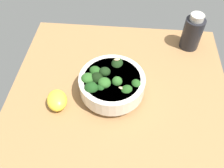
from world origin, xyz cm
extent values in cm
cube|color=#996D42|center=(0.00, 0.00, -1.58)|extent=(64.47, 64.47, 3.16)
cylinder|color=silver|center=(-2.05, 1.17, 0.82)|extent=(10.12, 10.12, 1.64)
cylinder|color=silver|center=(-2.05, 1.17, 4.11)|extent=(18.40, 18.40, 4.93)
cylinder|color=beige|center=(-2.05, 1.17, 6.18)|extent=(15.69, 15.69, 0.80)
cylinder|color=#589D47|center=(-4.24, 2.95, 5.29)|extent=(1.52, 1.61, 1.59)
ellipsoid|color=black|center=(-4.24, 2.95, 6.95)|extent=(4.02, 4.73, 3.64)
cylinder|color=#3C7A32|center=(-4.78, -2.20, 4.67)|extent=(1.30, 1.19, 1.11)
ellipsoid|color=#194216|center=(-4.78, -2.20, 6.01)|extent=(3.82, 3.52, 3.05)
cylinder|color=#3C7A32|center=(-7.26, -2.62, 4.37)|extent=(1.90, 1.79, 1.61)
ellipsoid|color=#194216|center=(-7.26, -2.62, 6.18)|extent=(5.71, 5.56, 5.50)
cylinder|color=#2F662B|center=(4.58, 0.39, 4.08)|extent=(1.74, 1.53, 1.78)
ellipsoid|color=#23511C|center=(4.58, 0.39, 5.79)|extent=(3.82, 4.24, 3.44)
cylinder|color=#2F662B|center=(-6.98, 3.46, 4.76)|extent=(1.88, 1.74, 1.35)
ellipsoid|color=#23511C|center=(-6.98, 3.46, 6.31)|extent=(5.35, 5.06, 3.54)
cylinder|color=#4A8F3C|center=(-3.93, -0.82, 5.23)|extent=(1.41, 1.27, 1.19)
ellipsoid|color=#2D6023|center=(-3.93, -0.82, 6.68)|extent=(4.09, 4.32, 3.59)
cylinder|color=#3C7A32|center=(-0.58, 0.36, 5.22)|extent=(1.66, 1.80, 1.40)
ellipsoid|color=#2D6023|center=(-0.58, 0.36, 6.63)|extent=(4.49, 4.29, 3.56)
cylinder|color=#4A8F3C|center=(-8.63, 0.70, 4.65)|extent=(2.00, 1.93, 1.22)
ellipsoid|color=#2D6023|center=(-8.63, 0.70, 6.23)|extent=(4.32, 5.25, 4.49)
cylinder|color=#589D47|center=(-1.12, 6.84, 4.49)|extent=(1.81, 1.96, 1.52)
ellipsoid|color=black|center=(-1.12, 6.84, 6.17)|extent=(5.07, 5.74, 4.77)
cylinder|color=#589D47|center=(-0.63, 0.02, 5.15)|extent=(1.32, 1.30, 1.74)
ellipsoid|color=#386B2B|center=(-0.63, 0.02, 6.73)|extent=(3.60, 3.37, 3.01)
cylinder|color=#4A8F3C|center=(2.06, -2.33, 4.67)|extent=(1.34, 1.44, 1.00)
ellipsoid|color=#23511C|center=(2.06, -2.33, 6.00)|extent=(5.05, 4.33, 4.47)
cylinder|color=#4A8F3C|center=(-6.96, -0.89, 4.45)|extent=(1.11, 1.10, 1.03)
ellipsoid|color=black|center=(-6.96, -0.89, 5.64)|extent=(3.51, 3.21, 2.87)
cylinder|color=#3C7A32|center=(-6.12, 0.89, 4.50)|extent=(2.10, 1.83, 1.92)
ellipsoid|color=black|center=(-6.12, 0.89, 6.41)|extent=(4.42, 3.75, 4.26)
ellipsoid|color=#DBBC84|center=(0.84, -2.19, 6.76)|extent=(2.03, 1.57, 0.61)
ellipsoid|color=#DBBC84|center=(-5.87, 1.51, 6.58)|extent=(1.99, 1.58, 1.06)
ellipsoid|color=#DBBC84|center=(-6.38, -2.23, 6.13)|extent=(2.05, 1.40, 1.25)
ellipsoid|color=#DBBC84|center=(-1.16, 7.14, 7.91)|extent=(1.83, 1.01, 0.67)
ellipsoid|color=#DBBC84|center=(-6.71, -1.64, 5.95)|extent=(1.90, 1.06, 0.98)
ellipsoid|color=yellow|center=(-16.83, -4.39, 2.05)|extent=(7.59, 8.48, 4.10)
cylinder|color=black|center=(22.43, 23.84, 5.38)|extent=(6.36, 6.36, 10.76)
cylinder|color=#B7B2A8|center=(22.43, 23.84, 11.70)|extent=(4.32, 4.32, 1.87)
camera|label=1|loc=(1.81, -41.54, 56.74)|focal=38.79mm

